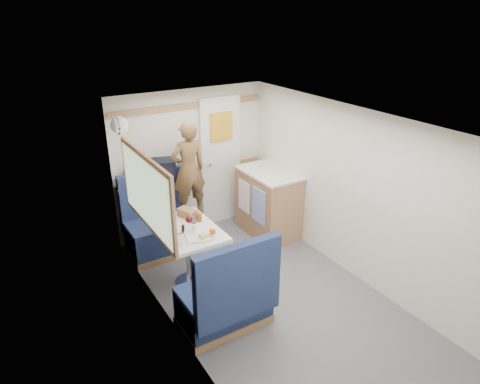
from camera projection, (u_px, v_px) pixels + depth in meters
floor at (287, 311)px, 4.53m from camera, size 4.50×4.50×0.00m
ceiling at (297, 128)px, 3.73m from camera, size 4.50×4.50×0.00m
wall_back at (191, 162)px, 5.89m from camera, size 2.20×0.02×2.00m
wall_left at (188, 261)px, 3.61m from camera, size 0.02×4.50×2.00m
wall_right at (372, 203)px, 4.66m from camera, size 0.02×4.50×2.00m
oak_trim_low at (192, 172)px, 5.94m from camera, size 2.15×0.02×0.08m
oak_trim_high at (189, 106)px, 5.57m from camera, size 2.15×0.02×0.08m
side_window at (146, 193)px, 4.30m from camera, size 0.04×1.30×0.72m
rear_door at (221, 159)px, 6.09m from camera, size 0.62×0.12×1.86m
dinette_table at (188, 241)px, 4.78m from camera, size 0.62×0.92×0.72m
bench_far at (161, 230)px, 5.56m from camera, size 0.90×0.59×1.05m
bench_near at (227, 302)px, 4.21m from camera, size 0.90×0.59×1.05m
ledge at (150, 182)px, 5.53m from camera, size 0.90×0.14×0.04m
dome_light at (119, 125)px, 4.79m from camera, size 0.20×0.20×0.20m
galley_counter at (268, 202)px, 5.95m from camera, size 0.57×0.92×0.92m
person at (188, 170)px, 5.40m from camera, size 0.46×0.30×1.25m
duffel_bag at (154, 170)px, 5.50m from camera, size 0.61×0.43×0.27m
tray at (197, 235)px, 4.58m from camera, size 0.35×0.40×0.02m
orange_fruit at (212, 232)px, 4.54m from camera, size 0.07×0.07×0.07m
cheese_block at (204, 235)px, 4.51m from camera, size 0.12×0.09×0.04m
wine_glass at (189, 220)px, 4.63m from camera, size 0.08×0.08×0.17m
tumbler_left at (178, 239)px, 4.39m from camera, size 0.07×0.07×0.12m
tumbler_right at (193, 219)px, 4.82m from camera, size 0.06×0.06×0.10m
beer_glass at (199, 217)px, 4.86m from camera, size 0.06×0.06×0.10m
pepper_grinder at (183, 229)px, 4.62m from camera, size 0.03×0.03×0.09m
salt_grinder at (194, 229)px, 4.61m from camera, size 0.04×0.04×0.09m
bread_loaf at (188, 213)px, 4.96m from camera, size 0.20×0.26×0.10m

